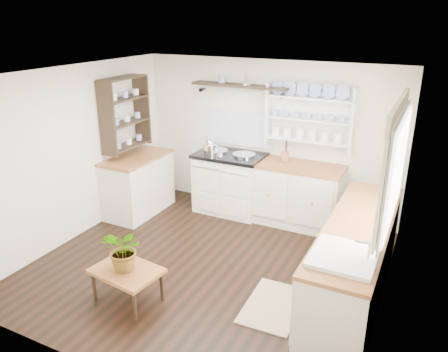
# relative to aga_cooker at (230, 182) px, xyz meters

# --- Properties ---
(floor) EXTENTS (4.00, 3.80, 0.01)m
(floor) POSITION_rel_aga_cooker_xyz_m (0.46, -1.57, -0.47)
(floor) COLOR black
(floor) RESTS_ON ground
(wall_back) EXTENTS (4.00, 0.02, 2.30)m
(wall_back) POSITION_rel_aga_cooker_xyz_m (0.46, 0.33, 0.68)
(wall_back) COLOR beige
(wall_back) RESTS_ON ground
(wall_right) EXTENTS (0.02, 3.80, 2.30)m
(wall_right) POSITION_rel_aga_cooker_xyz_m (2.46, -1.57, 0.68)
(wall_right) COLOR beige
(wall_right) RESTS_ON ground
(wall_left) EXTENTS (0.02, 3.80, 2.30)m
(wall_left) POSITION_rel_aga_cooker_xyz_m (-1.54, -1.57, 0.68)
(wall_left) COLOR beige
(wall_left) RESTS_ON ground
(ceiling) EXTENTS (4.00, 3.80, 0.01)m
(ceiling) POSITION_rel_aga_cooker_xyz_m (0.46, -1.57, 1.83)
(ceiling) COLOR white
(ceiling) RESTS_ON wall_back
(window) EXTENTS (0.08, 1.55, 1.22)m
(window) POSITION_rel_aga_cooker_xyz_m (2.41, -1.42, 1.09)
(window) COLOR white
(window) RESTS_ON wall_right
(aga_cooker) EXTENTS (1.04, 0.72, 0.96)m
(aga_cooker) POSITION_rel_aga_cooker_xyz_m (0.00, 0.00, 0.00)
(aga_cooker) COLOR white
(aga_cooker) RESTS_ON floor
(back_cabinets) EXTENTS (1.27, 0.63, 0.90)m
(back_cabinets) POSITION_rel_aga_cooker_xyz_m (1.06, 0.03, -0.01)
(back_cabinets) COLOR beige
(back_cabinets) RESTS_ON floor
(right_cabinets) EXTENTS (0.62, 2.43, 0.90)m
(right_cabinets) POSITION_rel_aga_cooker_xyz_m (2.16, -1.47, -0.01)
(right_cabinets) COLOR beige
(right_cabinets) RESTS_ON floor
(belfast_sink) EXTENTS (0.55, 0.60, 0.45)m
(belfast_sink) POSITION_rel_aga_cooker_xyz_m (2.16, -2.22, 0.33)
(belfast_sink) COLOR white
(belfast_sink) RESTS_ON right_cabinets
(left_cabinets) EXTENTS (0.62, 1.13, 0.90)m
(left_cabinets) POSITION_rel_aga_cooker_xyz_m (-1.24, -0.67, -0.01)
(left_cabinets) COLOR beige
(left_cabinets) RESTS_ON floor
(plate_rack) EXTENTS (1.20, 0.22, 0.90)m
(plate_rack) POSITION_rel_aga_cooker_xyz_m (1.11, 0.29, 1.08)
(plate_rack) COLOR white
(plate_rack) RESTS_ON wall_back
(high_shelf) EXTENTS (1.50, 0.29, 0.16)m
(high_shelf) POSITION_rel_aga_cooker_xyz_m (0.06, 0.21, 1.44)
(high_shelf) COLOR black
(high_shelf) RESTS_ON wall_back
(left_shelving) EXTENTS (0.28, 0.80, 1.05)m
(left_shelving) POSITION_rel_aga_cooker_xyz_m (-1.38, -0.67, 1.08)
(left_shelving) COLOR black
(left_shelving) RESTS_ON wall_left
(kettle) EXTENTS (0.18, 0.18, 0.22)m
(kettle) POSITION_rel_aga_cooker_xyz_m (-0.28, -0.12, 0.57)
(kettle) COLOR silver
(kettle) RESTS_ON aga_cooker
(utensil_crock) EXTENTS (0.11, 0.11, 0.13)m
(utensil_crock) POSITION_rel_aga_cooker_xyz_m (0.83, 0.11, 0.50)
(utensil_crock) COLOR #925935
(utensil_crock) RESTS_ON back_cabinets
(center_table) EXTENTS (0.76, 0.59, 0.38)m
(center_table) POSITION_rel_aga_cooker_xyz_m (0.03, -2.57, -0.14)
(center_table) COLOR brown
(center_table) RESTS_ON floor
(potted_plant) EXTENTS (0.48, 0.43, 0.47)m
(potted_plant) POSITION_rel_aga_cooker_xyz_m (0.03, -2.57, 0.14)
(potted_plant) COLOR #3F7233
(potted_plant) RESTS_ON center_table
(floor_rug) EXTENTS (0.58, 0.87, 0.02)m
(floor_rug) POSITION_rel_aga_cooker_xyz_m (1.46, -1.98, -0.46)
(floor_rug) COLOR #A0815D
(floor_rug) RESTS_ON floor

